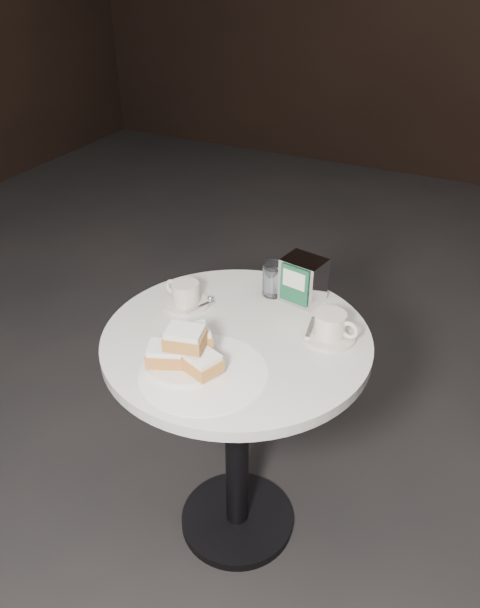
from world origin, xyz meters
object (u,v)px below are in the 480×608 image
(water_glass_left, at_px, (273,280))
(beignet_plate, at_px, (186,352))
(water_glass_right, at_px, (309,286))
(cafe_table, at_px, (237,394))
(coffee_cup_left, at_px, (185,295))
(napkin_dispenser, at_px, (303,280))
(coffee_cup_right, at_px, (330,327))

(water_glass_left, bearing_deg, beignet_plate, -97.04)
(water_glass_left, distance_m, water_glass_right, 0.10)
(cafe_table, relative_size, water_glass_right, 7.46)
(cafe_table, xyz_separation_m, beignet_plate, (-0.05, -0.17, 0.24))
(coffee_cup_left, distance_m, water_glass_left, 0.25)
(water_glass_left, bearing_deg, coffee_cup_left, -140.71)
(water_glass_right, bearing_deg, coffee_cup_left, -150.18)
(napkin_dispenser, bearing_deg, coffee_cup_right, -35.81)
(cafe_table, distance_m, coffee_cup_left, 0.31)
(coffee_cup_left, xyz_separation_m, coffee_cup_right, (0.41, 0.03, 0.00))
(beignet_plate, height_order, water_glass_left, beignet_plate)
(coffee_cup_left, relative_size, coffee_cup_right, 0.99)
(beignet_plate, bearing_deg, water_glass_left, 82.96)
(coffee_cup_right, relative_size, water_glass_right, 1.53)
(water_glass_right, bearing_deg, napkin_dispenser, -165.38)
(coffee_cup_left, height_order, water_glass_left, water_glass_left)
(coffee_cup_right, distance_m, water_glass_left, 0.26)
(cafe_table, distance_m, napkin_dispenser, 0.36)
(coffee_cup_left, bearing_deg, coffee_cup_right, 13.74)
(coffee_cup_right, bearing_deg, water_glass_left, 154.14)
(coffee_cup_left, xyz_separation_m, water_glass_right, (0.30, 0.17, 0.02))
(beignet_plate, relative_size, water_glass_right, 1.99)
(coffee_cup_left, height_order, water_glass_right, water_glass_right)
(coffee_cup_left, relative_size, napkin_dispenser, 1.17)
(water_glass_left, bearing_deg, coffee_cup_right, -30.92)
(cafe_table, relative_size, napkin_dispenser, 5.77)
(beignet_plate, bearing_deg, napkin_dispenser, 71.41)
(beignet_plate, relative_size, water_glass_left, 2.03)
(cafe_table, height_order, beignet_plate, beignet_plate)
(coffee_cup_left, bearing_deg, beignet_plate, -48.76)
(cafe_table, xyz_separation_m, water_glass_left, (-0.00, 0.23, 0.25))
(beignet_plate, bearing_deg, cafe_table, 73.46)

